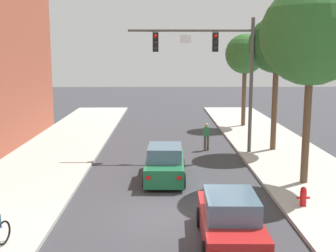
{
  "coord_description": "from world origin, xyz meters",
  "views": [
    {
      "loc": [
        -0.37,
        -14.27,
        5.7
      ],
      "look_at": [
        -0.07,
        7.51,
        2.0
      ],
      "focal_mm": 45.62,
      "sensor_mm": 36.0,
      "label": 1
    }
  ],
  "objects": [
    {
      "name": "ground_plane",
      "position": [
        0.0,
        0.0,
        0.0
      ],
      "size": [
        120.0,
        120.0,
        0.0
      ],
      "primitive_type": "plane",
      "color": "#38383D"
    },
    {
      "name": "traffic_signal_mast",
      "position": [
        2.63,
        9.5,
        5.36
      ],
      "size": [
        6.93,
        0.38,
        7.5
      ],
      "color": "#514C47",
      "rests_on": "sidewalk_right"
    },
    {
      "name": "car_lead_green",
      "position": [
        -0.25,
        4.66,
        0.72
      ],
      "size": [
        1.93,
        4.29,
        1.6
      ],
      "color": "#1E663D",
      "rests_on": "ground"
    },
    {
      "name": "car_following_red",
      "position": [
        1.66,
        -2.13,
        0.72
      ],
      "size": [
        1.92,
        4.28,
        1.6
      ],
      "color": "#B21E1E",
      "rests_on": "ground"
    },
    {
      "name": "pedestrian_crossing_road",
      "position": [
        2.26,
        10.57,
        0.91
      ],
      "size": [
        0.36,
        0.22,
        1.64
      ],
      "color": "brown",
      "rests_on": "ground"
    },
    {
      "name": "fire_hydrant",
      "position": [
        4.83,
        0.72,
        0.51
      ],
      "size": [
        0.48,
        0.24,
        0.72
      ],
      "color": "red",
      "rests_on": "sidewalk_right"
    },
    {
      "name": "street_tree_nearest",
      "position": [
        5.82,
        3.65,
        6.46
      ],
      "size": [
        4.23,
        4.23,
        8.45
      ],
      "color": "brown",
      "rests_on": "sidewalk_right"
    },
    {
      "name": "street_tree_second",
      "position": [
        6.13,
        10.17,
        6.16
      ],
      "size": [
        3.24,
        3.24,
        7.68
      ],
      "color": "brown",
      "rests_on": "sidewalk_right"
    },
    {
      "name": "street_tree_third",
      "position": [
        5.97,
        18.65,
        5.64
      ],
      "size": [
        3.04,
        3.04,
        7.06
      ],
      "color": "brown",
      "rests_on": "sidewalk_right"
    }
  ]
}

